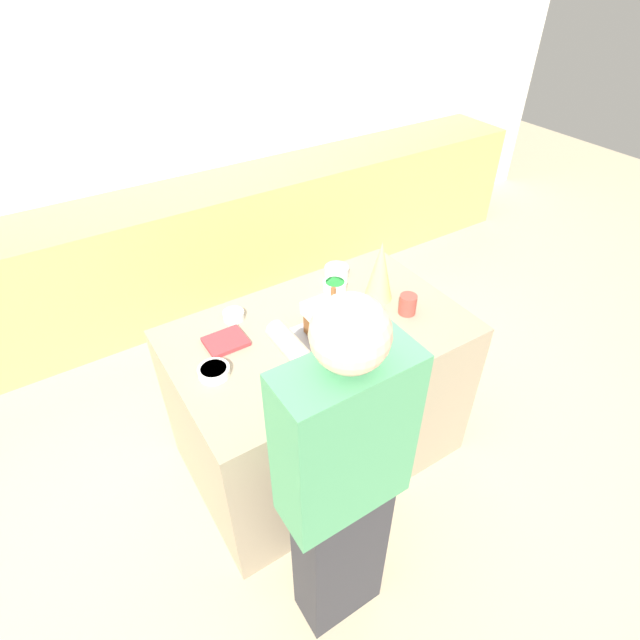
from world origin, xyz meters
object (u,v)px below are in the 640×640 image
at_px(candy_bowl_center_rear, 337,271).
at_px(mug, 408,304).
at_px(gingerbread_house, 329,321).
at_px(person, 342,488).
at_px(cookbook, 226,341).
at_px(baking_tray, 328,337).
at_px(candy_bowl_far_left, 335,285).
at_px(decorative_tree, 380,271).
at_px(candy_bowl_front_corner, 234,315).
at_px(candy_bowl_near_tray_left, 214,371).

bearing_deg(candy_bowl_center_rear, mug, -77.43).
relative_size(gingerbread_house, person, 0.14).
distance_m(candy_bowl_center_rear, cookbook, 0.77).
height_order(baking_tray, candy_bowl_far_left, candy_bowl_far_left).
bearing_deg(mug, candy_bowl_center_rear, 102.57).
bearing_deg(person, mug, 37.22).
bearing_deg(candy_bowl_far_left, decorative_tree, -49.67).
distance_m(baking_tray, decorative_tree, 0.44).
xyz_separation_m(candy_bowl_center_rear, candy_bowl_front_corner, (-0.64, -0.05, -0.01)).
relative_size(baking_tray, decorative_tree, 1.29).
bearing_deg(candy_bowl_far_left, candy_bowl_front_corner, 173.27).
xyz_separation_m(gingerbread_house, cookbook, (-0.42, 0.22, -0.09)).
height_order(candy_bowl_center_rear, candy_bowl_front_corner, candy_bowl_center_rear).
xyz_separation_m(candy_bowl_front_corner, person, (-0.07, -1.04, -0.05)).
distance_m(cookbook, person, 0.90).
relative_size(candy_bowl_near_tray_left, candy_bowl_front_corner, 1.32).
relative_size(candy_bowl_far_left, person, 0.07).
bearing_deg(candy_bowl_front_corner, gingerbread_house, -49.62).
bearing_deg(candy_bowl_center_rear, person, -123.23).
distance_m(candy_bowl_center_rear, person, 1.30).
height_order(decorative_tree, candy_bowl_center_rear, decorative_tree).
height_order(decorative_tree, person, person).
distance_m(baking_tray, candy_bowl_front_corner, 0.48).
relative_size(candy_bowl_center_rear, candy_bowl_far_left, 1.07).
distance_m(gingerbread_house, decorative_tree, 0.41).
bearing_deg(candy_bowl_center_rear, candy_bowl_near_tray_left, -157.77).
bearing_deg(candy_bowl_front_corner, candy_bowl_near_tray_left, -127.24).
xyz_separation_m(candy_bowl_near_tray_left, candy_bowl_front_corner, (0.24, 0.31, 0.00)).
bearing_deg(cookbook, candy_bowl_front_corner, 53.41).
relative_size(gingerbread_house, candy_bowl_front_corner, 2.29).
bearing_deg(candy_bowl_center_rear, baking_tray, -128.27).
bearing_deg(decorative_tree, candy_bowl_front_corner, 161.04).
bearing_deg(candy_bowl_far_left, baking_tray, -128.46).
bearing_deg(candy_bowl_near_tray_left, mug, -6.42).
relative_size(baking_tray, candy_bowl_near_tray_left, 3.09).
height_order(baking_tray, cookbook, cookbook).
distance_m(candy_bowl_far_left, mug, 0.40).
height_order(cookbook, person, person).
xyz_separation_m(candy_bowl_near_tray_left, candy_bowl_far_left, (0.79, 0.24, 0.01)).
xyz_separation_m(candy_bowl_front_corner, cookbook, (-0.11, -0.15, -0.01)).
height_order(gingerbread_house, person, person).
bearing_deg(decorative_tree, cookbook, 173.41).
bearing_deg(candy_bowl_near_tray_left, baking_tray, -6.02).
height_order(baking_tray, candy_bowl_front_corner, candy_bowl_front_corner).
xyz_separation_m(gingerbread_house, decorative_tree, (0.39, 0.13, 0.07)).
xyz_separation_m(decorative_tree, mug, (0.04, -0.18, -0.11)).
distance_m(candy_bowl_far_left, cookbook, 0.67).
bearing_deg(candy_bowl_front_corner, baking_tray, -49.66).
relative_size(candy_bowl_far_left, cookbook, 0.67).
distance_m(candy_bowl_front_corner, cookbook, 0.18).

